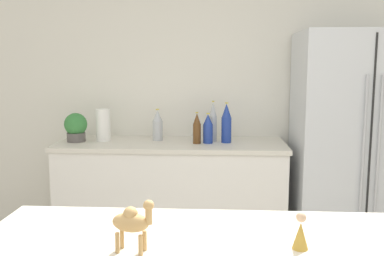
{
  "coord_description": "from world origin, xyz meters",
  "views": [
    {
      "loc": [
        -0.0,
        -0.94,
        1.53
      ],
      "look_at": [
        -0.14,
        1.37,
        1.2
      ],
      "focal_mm": 40.0,
      "sensor_mm": 36.0,
      "label": 1
    }
  ],
  "objects": [
    {
      "name": "wall_back",
      "position": [
        0.0,
        2.73,
        1.27
      ],
      "size": [
        8.0,
        0.06,
        2.55
      ],
      "color": "silver",
      "rests_on": "ground_plane"
    },
    {
      "name": "back_counter",
      "position": [
        -0.36,
        2.4,
        0.47
      ],
      "size": [
        1.81,
        0.63,
        0.93
      ],
      "color": "white",
      "rests_on": "ground_plane"
    },
    {
      "name": "refrigerator",
      "position": [
        1.05,
        2.34,
        0.9
      ],
      "size": [
        0.89,
        0.7,
        1.79
      ],
      "color": "silver",
      "rests_on": "ground_plane"
    },
    {
      "name": "potted_plant",
      "position": [
        -1.13,
        2.38,
        1.05
      ],
      "size": [
        0.18,
        0.18,
        0.23
      ],
      "color": "#595451",
      "rests_on": "back_counter"
    },
    {
      "name": "paper_towel_roll",
      "position": [
        -0.92,
        2.42,
        1.06
      ],
      "size": [
        0.11,
        0.11,
        0.26
      ],
      "color": "white",
      "rests_on": "back_counter"
    },
    {
      "name": "back_bottle_0",
      "position": [
        -0.16,
        2.35,
        1.05
      ],
      "size": [
        0.06,
        0.06,
        0.25
      ],
      "color": "brown",
      "rests_on": "back_counter"
    },
    {
      "name": "back_bottle_1",
      "position": [
        -0.07,
        2.37,
        1.05
      ],
      "size": [
        0.08,
        0.08,
        0.24
      ],
      "color": "navy",
      "rests_on": "back_counter"
    },
    {
      "name": "back_bottle_2",
      "position": [
        -0.49,
        2.48,
        1.06
      ],
      "size": [
        0.08,
        0.08,
        0.26
      ],
      "color": "#B2B7BC",
      "rests_on": "back_counter"
    },
    {
      "name": "back_bottle_3",
      "position": [
        0.07,
        2.41,
        1.09
      ],
      "size": [
        0.08,
        0.08,
        0.32
      ],
      "color": "navy",
      "rests_on": "back_counter"
    },
    {
      "name": "back_bottle_4",
      "position": [
        -0.04,
        2.46,
        1.09
      ],
      "size": [
        0.06,
        0.06,
        0.33
      ],
      "color": "#B2B7BC",
      "rests_on": "back_counter"
    },
    {
      "name": "camel_figurine",
      "position": [
        -0.25,
        0.25,
        1.08
      ],
      "size": [
        0.13,
        0.08,
        0.16
      ],
      "color": "tan",
      "rests_on": "bar_counter"
    },
    {
      "name": "wise_man_figurine_blue",
      "position": [
        0.25,
        0.3,
        1.04
      ],
      "size": [
        0.05,
        0.05,
        0.12
      ],
      "color": "#B28933",
      "rests_on": "bar_counter"
    }
  ]
}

